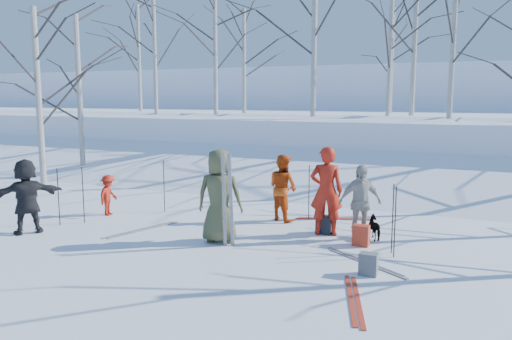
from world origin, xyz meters
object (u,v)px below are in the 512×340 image
at_px(skier_red_seated, 108,195).
at_px(skier_cream_east, 360,202).
at_px(skier_olive_center, 220,196).
at_px(skier_grey_west, 26,196).
at_px(backpack_grey, 368,264).
at_px(backpack_dark, 324,225).
at_px(skier_red_north, 326,191).
at_px(dog, 376,227).
at_px(backpack_red, 361,235).
at_px(skier_redor_behind, 283,188).

distance_m(skier_red_seated, skier_cream_east, 6.30).
xyz_separation_m(skier_olive_center, skier_cream_east, (2.60, 1.31, -0.17)).
xyz_separation_m(skier_grey_west, backpack_grey, (7.36, 0.40, -0.64)).
bearing_deg(skier_grey_west, backpack_dark, 150.25).
xyz_separation_m(skier_red_north, skier_grey_west, (-6.00, -2.52, -0.14)).
height_order(skier_red_north, skier_red_seated, skier_red_north).
bearing_deg(backpack_dark, backpack_grey, -57.51).
bearing_deg(skier_grey_west, skier_olive_center, 141.76).
bearing_deg(skier_cream_east, skier_olive_center, 169.94).
distance_m(skier_olive_center, skier_red_seated, 3.83).
bearing_deg(skier_red_seated, dog, -93.49).
bearing_deg(backpack_dark, skier_red_seated, -174.45).
height_order(skier_red_north, dog, skier_red_north).
xyz_separation_m(skier_red_north, backpack_red, (0.88, -0.49, -0.76)).
xyz_separation_m(skier_redor_behind, backpack_grey, (2.67, -2.95, -0.61)).
bearing_deg(skier_red_north, skier_grey_west, 9.31).
distance_m(dog, backpack_dark, 1.11).
height_order(skier_red_north, backpack_red, skier_red_north).
height_order(skier_red_seated, dog, skier_red_seated).
bearing_deg(backpack_dark, skier_olive_center, -140.58).
xyz_separation_m(dog, backpack_dark, (-1.11, -0.05, -0.04)).
xyz_separation_m(skier_red_seated, skier_grey_west, (-0.48, -2.07, 0.31)).
xyz_separation_m(skier_olive_center, skier_redor_behind, (0.53, 2.23, -0.16)).
distance_m(skier_red_seated, skier_grey_west, 2.14).
bearing_deg(skier_red_seated, skier_grey_west, 158.55).
relative_size(skier_cream_east, skier_grey_west, 0.96).
xyz_separation_m(skier_redor_behind, backpack_dark, (1.27, -0.76, -0.60)).
relative_size(skier_red_seated, backpack_dark, 2.57).
bearing_deg(skier_olive_center, backpack_grey, 153.68).
bearing_deg(backpack_dark, skier_red_north, -56.60).
bearing_deg(backpack_grey, skier_grey_west, -176.89).
xyz_separation_m(skier_red_seated, skier_cream_east, (6.28, 0.36, 0.28)).
bearing_deg(skier_olive_center, backpack_dark, -154.19).
relative_size(dog, backpack_dark, 1.44).
relative_size(skier_red_north, skier_red_seated, 1.88).
distance_m(skier_olive_center, backpack_red, 2.97).
relative_size(skier_grey_west, dog, 2.86).
distance_m(skier_red_north, skier_redor_behind, 1.56).
distance_m(skier_grey_west, backpack_red, 7.20).
distance_m(skier_olive_center, dog, 3.36).
bearing_deg(backpack_dark, dog, 2.35).
distance_m(skier_red_north, dog, 1.29).
xyz_separation_m(skier_olive_center, backpack_dark, (1.80, 1.48, -0.76)).
bearing_deg(skier_red_north, skier_olive_center, 23.77).
distance_m(skier_redor_behind, backpack_dark, 1.59).
relative_size(skier_red_seated, backpack_red, 2.44).
xyz_separation_m(skier_red_north, backpack_grey, (1.35, -2.13, -0.78)).
distance_m(skier_grey_west, dog, 7.57).
bearing_deg(skier_red_seated, backpack_red, -98.81).
bearing_deg(backpack_red, dog, 73.27).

